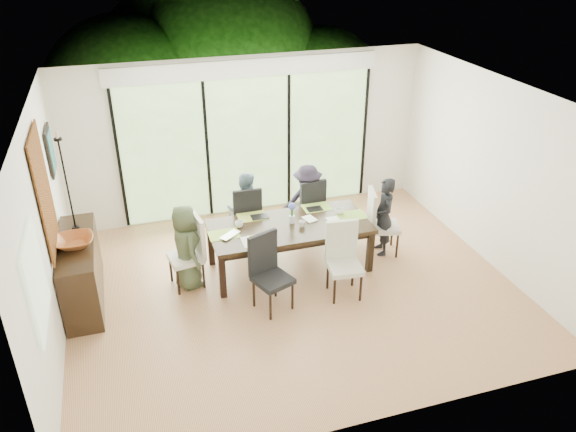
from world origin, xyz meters
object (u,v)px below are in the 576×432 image
object	(u,v)px
chair_right_end	(384,222)
chair_far_right	(307,206)
cup_c	(340,211)
bowl	(74,242)
chair_near_left	(273,274)
person_right_end	(384,217)
chair_near_right	(345,262)
cup_b	(302,224)
chair_far_left	(245,215)
table_top	(290,227)
person_far_left	(246,210)
laptop	(233,236)
sideboard	(81,271)
vase	(292,219)
cup_a	(239,224)
chair_left_end	(185,253)
person_left_end	(186,247)
person_far_right	(307,201)

from	to	relation	value
chair_right_end	chair_far_right	world-z (taller)	same
chair_far_right	cup_c	distance (m)	0.82
chair_right_end	bowl	distance (m)	4.39
chair_near_left	person_right_end	xyz separation A→B (m)	(1.98, 0.87, 0.09)
cup_c	chair_far_right	bearing A→B (deg)	108.43
chair_right_end	chair_near_right	xyz separation A→B (m)	(-1.00, -0.87, 0.00)
chair_near_right	cup_b	distance (m)	0.88
chair_far_left	person_right_end	world-z (taller)	person_right_end
table_top	person_right_end	xyz separation A→B (m)	(1.48, 0.00, -0.07)
person_far_left	laptop	world-z (taller)	person_far_left
chair_right_end	person_right_end	xyz separation A→B (m)	(-0.02, 0.00, 0.09)
laptop	chair_near_right	bearing A→B (deg)	-67.90
chair_far_left	person_far_left	bearing A→B (deg)	91.93
cup_c	sideboard	xyz separation A→B (m)	(-3.66, -0.04, -0.31)
person_far_left	cup_b	world-z (taller)	person_far_left
vase	cup_b	size ratio (longest dim) A/B	1.20
person_far_left	cup_a	size ratio (longest dim) A/B	10.40
chair_far_right	laptop	world-z (taller)	chair_far_right
person_far_left	chair_left_end	bearing A→B (deg)	52.45
chair_near_left	person_far_left	xyz separation A→B (m)	(0.05, 1.70, 0.09)
person_far_left	cup_b	xyz separation A→B (m)	(0.60, -0.93, 0.14)
chair_far_left	chair_near_right	distance (m)	1.96
person_left_end	cup_c	size ratio (longest dim) A/B	10.40
chair_left_end	cup_c	distance (m)	2.31
person_far_left	cup_b	size ratio (longest dim) A/B	12.90
cup_b	cup_a	bearing A→B (deg)	163.61
chair_far_left	chair_near_right	xyz separation A→B (m)	(0.95, -1.72, 0.00)
chair_near_right	person_right_end	bearing A→B (deg)	47.82
chair_left_end	chair_right_end	xyz separation A→B (m)	(3.00, 0.00, 0.00)
table_top	cup_c	size ratio (longest dim) A/B	19.35
chair_near_left	chair_left_end	bearing A→B (deg)	117.48
cup_a	sideboard	world-z (taller)	sideboard
chair_right_end	cup_c	world-z (taller)	chair_right_end
cup_a	bowl	world-z (taller)	bowl
table_top	chair_near_right	xyz separation A→B (m)	(0.50, -0.87, -0.16)
chair_left_end	cup_a	xyz separation A→B (m)	(0.80, 0.15, 0.24)
chair_left_end	chair_near_right	world-z (taller)	same
chair_left_end	chair_near_left	size ratio (longest dim) A/B	1.00
chair_near_left	person_right_end	bearing A→B (deg)	2.23
chair_near_left	bowl	bearing A→B (deg)	139.15
chair_far_left	sideboard	world-z (taller)	chair_far_left
person_far_right	laptop	size ratio (longest dim) A/B	3.91
person_far_left	cup_c	world-z (taller)	person_far_left
cup_c	sideboard	distance (m)	3.68
chair_far_left	cup_c	xyz separation A→B (m)	(1.25, -0.75, 0.24)
chair_right_end	cup_a	xyz separation A→B (m)	(-2.20, 0.15, 0.24)
table_top	bowl	distance (m)	2.88
vase	laptop	xyz separation A→B (m)	(-0.90, -0.15, -0.04)
person_far_right	chair_near_right	bearing A→B (deg)	103.11
cup_b	sideboard	xyz separation A→B (m)	(-3.01, 0.16, -0.31)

